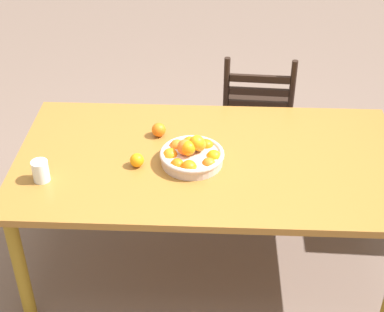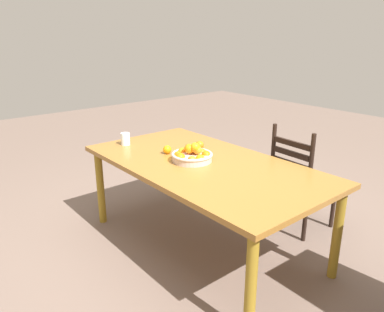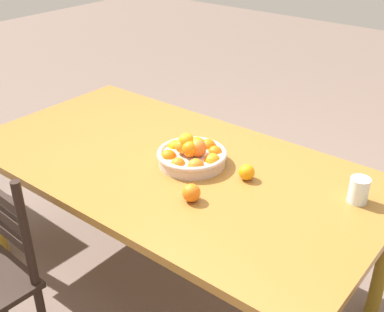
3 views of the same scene
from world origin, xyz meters
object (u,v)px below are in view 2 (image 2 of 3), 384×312
(chair_near_window, at_px, (300,179))
(fruit_bowl, at_px, (192,155))
(dining_table, at_px, (204,171))
(orange_loose_1, at_px, (200,145))
(orange_loose_0, at_px, (167,150))
(drinking_glass, at_px, (125,139))

(chair_near_window, bearing_deg, fruit_bowl, 70.45)
(dining_table, relative_size, orange_loose_1, 26.14)
(dining_table, relative_size, orange_loose_0, 28.13)
(dining_table, xyz_separation_m, orange_loose_1, (-0.27, 0.19, 0.10))
(orange_loose_1, height_order, drinking_glass, drinking_glass)
(orange_loose_0, xyz_separation_m, drinking_glass, (-0.44, -0.13, 0.02))
(dining_table, bearing_deg, drinking_glass, -164.41)
(fruit_bowl, xyz_separation_m, orange_loose_0, (-0.27, -0.04, -0.01))
(fruit_bowl, xyz_separation_m, drinking_glass, (-0.71, -0.17, 0.01))
(orange_loose_0, bearing_deg, dining_table, 14.02)
(fruit_bowl, bearing_deg, chair_near_window, 67.28)
(chair_near_window, distance_m, drinking_glass, 1.56)
(dining_table, height_order, fruit_bowl, fruit_bowl)
(fruit_bowl, relative_size, drinking_glass, 3.01)
(orange_loose_0, relative_size, orange_loose_1, 0.93)
(orange_loose_0, bearing_deg, chair_near_window, 55.71)
(dining_table, bearing_deg, orange_loose_1, 145.03)
(dining_table, xyz_separation_m, orange_loose_0, (-0.35, -0.09, 0.10))
(orange_loose_0, bearing_deg, orange_loose_1, 73.56)
(fruit_bowl, bearing_deg, drinking_glass, -166.16)
(fruit_bowl, distance_m, drinking_glass, 0.73)
(chair_near_window, height_order, orange_loose_1, chair_near_window)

